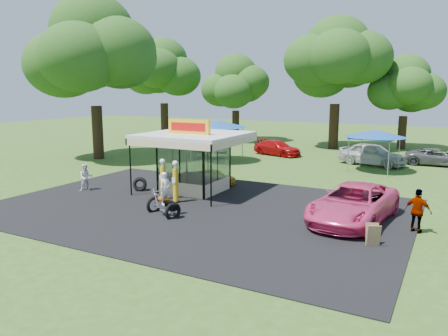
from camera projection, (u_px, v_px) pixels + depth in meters
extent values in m
plane|color=#2E531A|center=(174.00, 218.00, 19.97)|extent=(120.00, 120.00, 0.00)
cube|color=black|center=(197.00, 208.00, 21.70)|extent=(20.00, 14.00, 0.04)
cube|color=white|center=(195.00, 191.00, 25.23)|extent=(3.00, 3.00, 0.06)
cube|color=white|center=(194.00, 135.00, 24.65)|extent=(5.40, 5.40, 0.18)
cube|color=gold|center=(189.00, 127.00, 24.13)|extent=(2.60, 0.25, 0.80)
cube|color=red|center=(188.00, 127.00, 24.02)|extent=(2.21, 0.02, 0.45)
cylinder|color=black|center=(130.00, 167.00, 23.92)|extent=(0.08, 0.08, 3.20)
cylinder|color=black|center=(211.00, 176.00, 21.56)|extent=(0.08, 0.08, 3.20)
cylinder|color=black|center=(164.00, 199.00, 23.34)|extent=(0.42, 0.42, 0.09)
cylinder|color=gold|center=(163.00, 182.00, 23.18)|extent=(0.28, 0.28, 1.70)
cylinder|color=silver|center=(163.00, 165.00, 23.01)|extent=(0.19, 0.19, 0.19)
sphere|color=white|center=(163.00, 161.00, 22.98)|extent=(0.30, 0.30, 0.30)
cube|color=white|center=(161.00, 178.00, 22.98)|extent=(0.21, 0.02, 0.28)
cylinder|color=black|center=(176.00, 202.00, 22.68)|extent=(0.42, 0.42, 0.09)
cylinder|color=gold|center=(176.00, 185.00, 22.52)|extent=(0.28, 0.28, 1.70)
cylinder|color=silver|center=(175.00, 167.00, 22.35)|extent=(0.19, 0.19, 0.19)
sphere|color=white|center=(175.00, 163.00, 22.31)|extent=(0.30, 0.30, 0.30)
cube|color=white|center=(174.00, 180.00, 22.32)|extent=(0.21, 0.02, 0.28)
torus|color=black|center=(154.00, 205.00, 20.94)|extent=(0.44, 0.86, 0.86)
torus|color=black|center=(173.00, 212.00, 19.83)|extent=(0.44, 0.86, 0.86)
cube|color=silver|center=(164.00, 205.00, 20.32)|extent=(0.62, 0.46, 0.31)
ellipsoid|color=#C1550D|center=(164.00, 199.00, 20.27)|extent=(0.65, 0.37, 0.31)
cube|color=black|center=(168.00, 202.00, 20.02)|extent=(0.62, 0.44, 0.10)
cube|color=black|center=(173.00, 207.00, 19.77)|extent=(0.45, 0.45, 0.29)
cylinder|color=silver|center=(156.00, 198.00, 20.76)|extent=(0.44, 0.21, 0.91)
cylinder|color=silver|center=(157.00, 191.00, 20.59)|extent=(0.25, 0.59, 0.05)
sphere|color=silver|center=(155.00, 195.00, 20.75)|extent=(0.16, 0.16, 0.16)
imported|color=white|center=(165.00, 189.00, 20.06)|extent=(0.53, 0.65, 1.53)
torus|color=black|center=(140.00, 185.00, 25.14)|extent=(0.89, 0.65, 0.83)
torus|color=black|center=(140.00, 184.00, 25.35)|extent=(0.90, 0.73, 0.83)
cube|color=#593819|center=(373.00, 236.00, 16.21)|extent=(0.54, 0.40, 0.88)
cube|color=#593819|center=(374.00, 235.00, 16.40)|extent=(0.54, 0.40, 0.88)
imported|color=gold|center=(213.00, 177.00, 27.06)|extent=(2.82, 1.13, 0.96)
imported|color=#E83F7C|center=(353.00, 204.00, 19.33)|extent=(3.43, 6.28, 1.67)
imported|color=white|center=(86.00, 177.00, 25.26)|extent=(0.95, 0.98, 1.59)
imported|color=gray|center=(418.00, 211.00, 17.82)|extent=(1.15, 0.67, 1.84)
imported|color=silver|center=(204.00, 144.00, 41.05)|extent=(4.47, 2.20, 1.41)
imported|color=#B70E0E|center=(277.00, 148.00, 38.94)|extent=(4.91, 3.12, 1.32)
imported|color=#BDBBC1|center=(373.00, 154.00, 33.79)|extent=(5.44, 3.27, 1.73)
imported|color=#4F4F51|center=(438.00, 157.00, 33.70)|extent=(4.71, 2.25, 1.30)
cylinder|color=gray|center=(210.00, 142.00, 37.65)|extent=(0.07, 0.07, 2.67)
cylinder|color=gray|center=(243.00, 144.00, 36.20)|extent=(0.07, 0.07, 2.67)
cylinder|color=gray|center=(191.00, 146.00, 34.93)|extent=(0.07, 0.07, 2.67)
cylinder|color=gray|center=(225.00, 149.00, 33.47)|extent=(0.07, 0.07, 2.67)
cube|color=#194AA3|center=(217.00, 128.00, 35.31)|extent=(3.34, 3.34, 0.13)
cone|color=#194AA3|center=(217.00, 124.00, 35.25)|extent=(4.81, 4.81, 0.56)
cylinder|color=gray|center=(358.00, 151.00, 33.06)|extent=(0.06, 0.06, 2.37)
cylinder|color=gray|center=(397.00, 154.00, 31.78)|extent=(0.06, 0.06, 2.37)
cylinder|color=gray|center=(350.00, 156.00, 30.67)|extent=(0.06, 0.06, 2.37)
cylinder|color=gray|center=(392.00, 159.00, 29.39)|extent=(0.06, 0.06, 2.37)
cube|color=#194AA3|center=(375.00, 138.00, 31.00)|extent=(2.96, 2.96, 0.12)
cone|color=#194AA3|center=(375.00, 133.00, 30.95)|extent=(4.26, 4.26, 0.49)
cylinder|color=black|center=(165.00, 120.00, 53.31)|extent=(0.93, 0.93, 4.14)
ellipsoid|color=#1A4D16|center=(164.00, 76.00, 52.36)|extent=(9.78, 9.78, 8.38)
cylinder|color=black|center=(236.00, 126.00, 49.76)|extent=(0.81, 0.81, 3.43)
ellipsoid|color=#1A4D16|center=(236.00, 87.00, 48.98)|extent=(7.95, 7.95, 6.81)
cylinder|color=black|center=(334.00, 126.00, 43.06)|extent=(0.94, 0.94, 4.40)
ellipsoid|color=#1A4D16|center=(336.00, 67.00, 42.04)|extent=(10.57, 10.57, 9.06)
cylinder|color=black|center=(402.00, 132.00, 43.06)|extent=(0.81, 0.81, 3.22)
ellipsoid|color=#1A4D16|center=(405.00, 90.00, 42.33)|extent=(7.51, 7.51, 6.44)
cylinder|color=black|center=(98.00, 132.00, 36.80)|extent=(0.89, 0.89, 4.45)
ellipsoid|color=#1A4D16|center=(94.00, 59.00, 35.73)|extent=(11.42, 11.42, 9.79)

